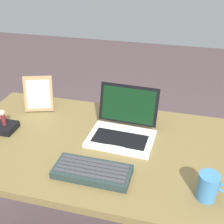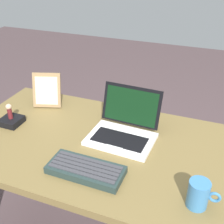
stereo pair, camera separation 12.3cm
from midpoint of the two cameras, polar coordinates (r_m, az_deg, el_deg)
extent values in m
cube|color=brown|center=(1.29, 2.48, -7.31)|extent=(1.42, 0.73, 0.03)
cylinder|color=black|center=(1.98, -13.05, -6.36)|extent=(0.05, 0.05, 0.70)
cube|color=silver|center=(1.30, 4.46, -5.47)|extent=(0.30, 0.22, 0.02)
cube|color=black|center=(1.28, 4.24, -5.47)|extent=(0.24, 0.12, 0.00)
cube|color=silver|center=(1.24, 3.20, -7.08)|extent=(0.08, 0.04, 0.00)
cube|color=black|center=(1.34, 6.46, 1.24)|extent=(0.28, 0.07, 0.18)
cube|color=black|center=(1.34, 6.39, 1.09)|extent=(0.25, 0.06, 0.15)
cube|color=silver|center=(1.34, 6.34, 0.60)|extent=(0.24, 0.01, 0.01)
cube|color=#223230|center=(1.13, -2.06, -11.48)|extent=(0.30, 0.13, 0.03)
cube|color=#38383D|center=(1.09, -2.96, -12.14)|extent=(0.27, 0.02, 0.00)
cube|color=#38383D|center=(1.11, -2.51, -11.48)|extent=(0.27, 0.02, 0.00)
cube|color=#38383D|center=(1.12, -2.08, -10.84)|extent=(0.27, 0.02, 0.00)
cube|color=#38383D|center=(1.13, -1.66, -10.21)|extent=(0.27, 0.02, 0.00)
cube|color=#38383D|center=(1.15, -1.25, -9.60)|extent=(0.27, 0.02, 0.00)
cube|color=olive|center=(1.57, -10.61, 4.21)|extent=(0.16, 0.11, 0.18)
cube|color=beige|center=(1.56, -10.66, 4.10)|extent=(0.13, 0.08, 0.14)
cube|color=olive|center=(1.63, -10.12, 2.29)|extent=(0.02, 0.02, 0.03)
cube|color=black|center=(1.48, -17.05, -1.77)|extent=(0.10, 0.10, 0.03)
cylinder|color=maroon|center=(1.46, -17.30, -0.36)|extent=(0.02, 0.02, 0.05)
sphere|color=tan|center=(1.44, -17.52, 0.95)|extent=(0.03, 0.03, 0.03)
cylinder|color=teal|center=(1.05, 20.05, -15.15)|extent=(0.07, 0.07, 0.10)
torus|color=teal|center=(1.05, 22.97, -15.41)|extent=(0.04, 0.01, 0.04)
camera|label=1|loc=(0.06, -87.14, 1.67)|focal=46.22mm
camera|label=2|loc=(0.06, 92.86, -1.67)|focal=46.22mm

